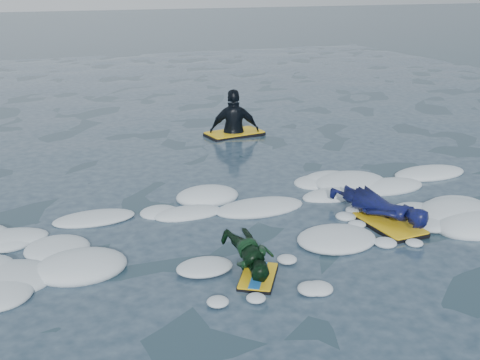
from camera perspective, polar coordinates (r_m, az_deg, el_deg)
ground at (r=7.69m, az=-2.73°, el=-7.32°), size 120.00×120.00×0.00m
foam_band at (r=8.59m, az=-4.95°, el=-4.48°), size 12.00×3.10×0.30m
prone_woman_unit at (r=8.89m, az=13.24°, el=-2.60°), size 1.01×1.72×0.42m
prone_child_unit at (r=7.22m, az=1.15°, el=-7.26°), size 0.72×1.18×0.42m
waiting_rider_unit at (r=13.43m, az=-0.53°, el=4.59°), size 1.36×0.88×1.89m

